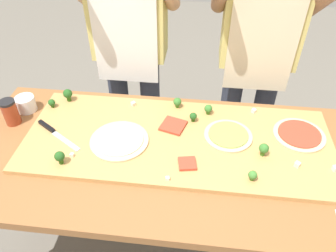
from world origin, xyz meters
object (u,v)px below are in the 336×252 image
object	(u,v)px
pizza_whole_pesto_green	(228,135)
pizza_whole_tomato_red	(299,135)
pizza_whole_cheese_artichoke	(119,140)
cook_right	(259,46)
broccoli_floret_back_mid	(60,157)
cheese_crumble_f	(133,104)
broccoli_floret_front_left	(264,149)
cheese_crumble_d	(336,168)
broccoli_floret_back_right	(52,103)
broccoli_floret_center_left	(253,175)
cheese_crumble_b	(297,164)
broccoli_floret_front_mid	(208,109)
cheese_crumble_c	(254,111)
prep_table	(176,169)
broccoli_floret_center_right	(193,117)
flour_cup	(26,105)
cheese_crumble_e	(168,179)
chefs_knife	(53,131)
pizza_slice_far_right	(173,126)
broccoli_floret_front_right	(177,102)
sauce_jar	(10,112)
cook_left	(130,39)
broccoli_floret_back_left	(68,94)
cheese_crumble_a	(72,155)
pizza_slice_near_left	(187,164)

from	to	relation	value
pizza_whole_pesto_green	pizza_whole_tomato_red	world-z (taller)	same
pizza_whole_cheese_artichoke	cook_right	world-z (taller)	cook_right
broccoli_floret_back_mid	cheese_crumble_f	distance (m)	0.48
broccoli_floret_front_left	cheese_crumble_d	world-z (taller)	broccoli_floret_front_left
pizza_whole_pesto_green	broccoli_floret_back_right	xyz separation A→B (m)	(-0.87, 0.12, 0.02)
broccoli_floret_center_left	cheese_crumble_d	xyz separation A→B (m)	(0.34, 0.09, -0.02)
broccoli_floret_front_left	cheese_crumble_b	xyz separation A→B (m)	(0.14, -0.05, -0.03)
broccoli_floret_front_mid	cheese_crumble_b	size ratio (longest dim) A/B	2.52
cheese_crumble_b	cheese_crumble_c	xyz separation A→B (m)	(-0.15, 0.34, -0.00)
pizza_whole_cheese_artichoke	cheese_crumble_b	distance (m)	0.76
broccoli_floret_front_left	prep_table	bearing A→B (deg)	-177.21
pizza_whole_pesto_green	broccoli_floret_center_right	distance (m)	0.19
cheese_crumble_b	flour_cup	bearing A→B (deg)	168.71
cheese_crumble_e	pizza_whole_pesto_green	bearing A→B (deg)	49.50
chefs_knife	broccoli_floret_front_left	distance (m)	0.94
broccoli_floret_back_mid	cheese_crumble_f	bearing A→B (deg)	62.81
pizza_slice_far_right	broccoli_floret_front_right	xyz separation A→B (m)	(0.00, 0.15, 0.02)
sauce_jar	cook_left	distance (m)	0.72
broccoli_floret_center_right	cook_left	distance (m)	0.61
broccoli_floret_front_left	flour_cup	distance (m)	1.17
broccoli_floret_back_left	broccoli_floret_back_mid	bearing A→B (deg)	-74.54
prep_table	broccoli_floret_back_right	xyz separation A→B (m)	(-0.65, 0.24, 0.14)
broccoli_floret_front_right	cheese_crumble_e	size ratio (longest dim) A/B	3.66
pizza_whole_pesto_green	broccoli_floret_center_right	bearing A→B (deg)	151.19
pizza_whole_cheese_artichoke	pizza_slice_far_right	bearing A→B (deg)	29.66
cheese_crumble_b	broccoli_floret_center_right	bearing A→B (deg)	151.56
broccoli_floret_front_left	cheese_crumble_e	size ratio (longest dim) A/B	4.18
cheese_crumble_a	cheese_crumble_d	world-z (taller)	cheese_crumble_d
pizza_slice_far_right	broccoli_floret_front_right	size ratio (longest dim) A/B	1.98
cheese_crumble_c	cheese_crumble_d	size ratio (longest dim) A/B	0.88
cheese_crumble_e	flour_cup	size ratio (longest dim) A/B	0.15
pizza_whole_pesto_green	broccoli_floret_back_mid	bearing A→B (deg)	-160.38
broccoli_floret_back_right	cheese_crumble_b	bearing A→B (deg)	-13.10
pizza_whole_cheese_artichoke	flour_cup	xyz separation A→B (m)	(-0.52, 0.20, 0.00)
chefs_knife	prep_table	bearing A→B (deg)	-5.46
pizza_slice_near_left	cheese_crumble_e	distance (m)	0.11
pizza_whole_cheese_artichoke	pizza_slice_far_right	distance (m)	0.26
broccoli_floret_back_mid	cheese_crumble_d	distance (m)	1.12
broccoli_floret_back_mid	cheese_crumble_f	world-z (taller)	broccoli_floret_back_mid
pizza_slice_far_right	pizza_slice_near_left	size ratio (longest dim) A/B	1.47
broccoli_floret_back_mid	cheese_crumble_e	size ratio (longest dim) A/B	4.22
pizza_whole_tomato_red	flour_cup	bearing A→B (deg)	177.23
broccoli_floret_back_left	cheese_crumble_a	world-z (taller)	broccoli_floret_back_left
broccoli_floret_front_left	cheese_crumble_a	xyz separation A→B (m)	(-0.80, -0.10, -0.03)
cheese_crumble_c	cheese_crumble_f	distance (m)	0.60
cook_left	chefs_knife	bearing A→B (deg)	-112.80
broccoli_floret_back_mid	sauce_jar	xyz separation A→B (m)	(-0.34, 0.25, 0.01)
broccoli_floret_center_right	cheese_crumble_b	xyz separation A→B (m)	(0.44, -0.24, -0.02)
broccoli_floret_front_right	broccoli_floret_front_mid	bearing A→B (deg)	-13.01
broccoli_floret_back_mid	pizza_whole_tomato_red	bearing A→B (deg)	15.97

